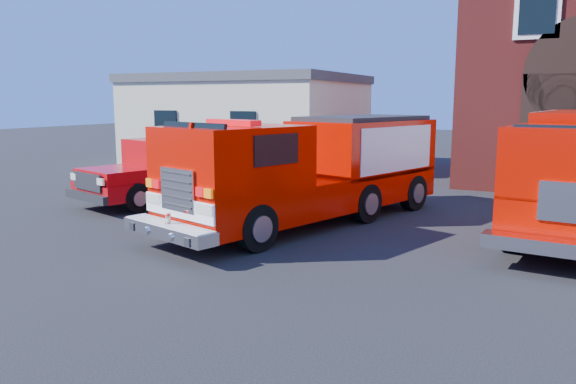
% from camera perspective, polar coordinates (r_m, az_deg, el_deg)
% --- Properties ---
extents(ground, '(100.00, 100.00, 0.00)m').
position_cam_1_polar(ground, '(12.80, 2.35, -4.96)').
color(ground, black).
rests_on(ground, ground).
extents(side_building, '(10.20, 8.20, 4.35)m').
position_cam_1_polar(side_building, '(28.09, -3.96, 7.38)').
color(side_building, beige).
rests_on(side_building, ground).
extents(fire_engine, '(5.05, 9.20, 2.73)m').
position_cam_1_polar(fire_engine, '(14.46, 2.56, 2.41)').
color(fire_engine, black).
rests_on(fire_engine, ground).
extents(pickup_truck, '(3.85, 6.37, 1.97)m').
position_cam_1_polar(pickup_truck, '(18.13, -11.52, 2.09)').
color(pickup_truck, black).
rests_on(pickup_truck, ground).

